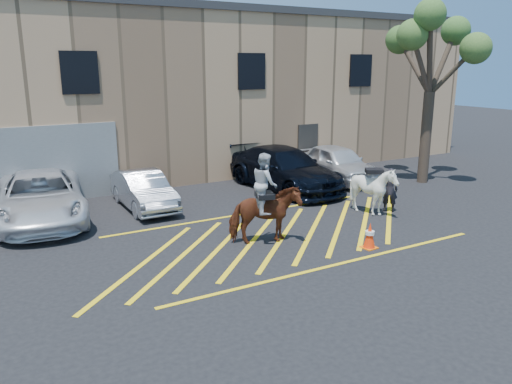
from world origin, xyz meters
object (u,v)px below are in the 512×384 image
car_white_pickup (41,198)px  car_blue_suv (284,169)px  car_white_suv (337,163)px  tree (433,44)px  mounted_bay (265,208)px  traffic_cone (370,235)px  saddled_white (373,190)px  car_silver_sedan (143,190)px  handler (390,190)px

car_white_pickup → car_blue_suv: size_ratio=0.98×
car_white_suv → tree: tree is taller
car_white_pickup → car_white_suv: 11.86m
mounted_bay → car_white_pickup: bearing=134.2°
car_white_pickup → traffic_cone: size_ratio=7.67×
saddled_white → tree: bearing=26.2°
car_silver_sedan → handler: (7.15, -4.52, 0.11)m
handler → saddled_white: 0.74m
car_white_pickup → tree: bearing=-1.9°
car_white_pickup → mounted_bay: bearing=-39.4°
tree → car_blue_suv: bearing=161.8°
car_blue_suv → handler: 4.65m
mounted_bay → saddled_white: bearing=7.7°
car_white_pickup → handler: car_white_pickup is taller
car_white_suv → saddled_white: saddled_white is taller
mounted_bay → tree: size_ratio=0.35×
handler → saddled_white: bearing=40.1°
handler → saddled_white: size_ratio=0.75×
car_blue_suv → traffic_cone: (-1.62, -6.80, -0.46)m
car_white_suv → mounted_bay: (-6.72, -5.19, 0.27)m
traffic_cone → car_white_pickup: bearing=136.5°
handler → traffic_cone: size_ratio=2.06×
traffic_cone → tree: 10.35m
car_white_pickup → traffic_cone: bearing=-37.1°
car_blue_suv → saddled_white: bearing=-86.1°
car_white_suv → car_silver_sedan: bearing=-175.0°
car_blue_suv → mounted_bay: (-3.91, -5.04, 0.21)m
car_white_suv → traffic_cone: (-4.43, -6.96, -0.40)m
car_silver_sedan → saddled_white: (6.42, -4.51, 0.20)m
car_white_suv → tree: bearing=-30.1°
car_blue_suv → mounted_bay: mounted_bay is taller
car_silver_sedan → car_blue_suv: 5.77m
car_white_suv → handler: bearing=-102.7°
saddled_white → car_white_pickup: bearing=154.3°
car_silver_sedan → traffic_cone: (4.15, -6.89, -0.28)m
car_blue_suv → traffic_cone: 7.01m
car_white_suv → tree: (2.97, -2.06, 4.93)m
car_blue_suv → tree: tree is taller
traffic_cone → handler: bearing=38.2°
saddled_white → tree: tree is taller
car_white_suv → mounted_bay: 8.50m
handler → saddled_white: saddled_white is taller
traffic_cone → tree: size_ratio=0.10×
car_silver_sedan → handler: size_ratio=2.59×
traffic_cone → mounted_bay: bearing=142.4°
car_white_pickup → handler: size_ratio=3.71×
car_blue_suv → traffic_cone: bearing=-107.9°
saddled_white → car_silver_sedan: bearing=144.9°
car_white_suv → mounted_bay: size_ratio=1.75×
car_silver_sedan → car_blue_suv: car_blue_suv is taller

